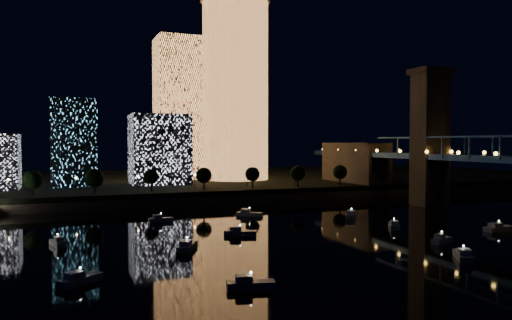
# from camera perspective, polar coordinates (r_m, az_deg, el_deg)

# --- Properties ---
(ground) EXTENTS (520.00, 520.00, 0.00)m
(ground) POSITION_cam_1_polar(r_m,az_deg,el_deg) (116.57, 10.63, -9.44)
(ground) COLOR black
(ground) RESTS_ON ground
(far_bank) EXTENTS (420.00, 160.00, 5.00)m
(far_bank) POSITION_cam_1_polar(r_m,az_deg,el_deg) (264.76, -8.00, -2.47)
(far_bank) COLOR black
(far_bank) RESTS_ON ground
(seawall) EXTENTS (420.00, 6.00, 3.00)m
(seawall) POSITION_cam_1_polar(r_m,az_deg,el_deg) (190.11, -2.58, -4.51)
(seawall) COLOR #6B5E4C
(seawall) RESTS_ON ground
(tower_cylindrical) EXTENTS (34.00, 34.00, 88.25)m
(tower_cylindrical) POSITION_cam_1_polar(r_m,az_deg,el_deg) (247.02, -2.38, 8.08)
(tower_cylindrical) COLOR #E9924A
(tower_cylindrical) RESTS_ON far_bank
(tower_rectangular) EXTENTS (22.01, 22.01, 70.03)m
(tower_rectangular) POSITION_cam_1_polar(r_m,az_deg,el_deg) (253.21, -8.86, 5.82)
(tower_rectangular) COLOR #E9924A
(tower_rectangular) RESTS_ON far_bank
(midrise_blocks) EXTENTS (107.26, 29.45, 36.11)m
(midrise_blocks) POSITION_cam_1_polar(r_m,az_deg,el_deg) (220.48, -21.41, 1.03)
(midrise_blocks) COLOR white
(midrise_blocks) RESTS_ON far_bank
(motorboats) EXTENTS (113.75, 78.69, 2.78)m
(motorboats) POSITION_cam_1_polar(r_m,az_deg,el_deg) (122.28, 5.08, -8.49)
(motorboats) COLOR silver
(motorboats) RESTS_ON ground
(esplanade_trees) EXTENTS (166.34, 6.64, 8.82)m
(esplanade_trees) POSITION_cam_1_polar(r_m,az_deg,el_deg) (187.18, -13.26, -1.91)
(esplanade_trees) COLOR black
(esplanade_trees) RESTS_ON far_bank
(street_lamps) EXTENTS (132.70, 0.70, 5.65)m
(street_lamps) POSITION_cam_1_polar(r_m,az_deg,el_deg) (193.28, -13.34, -2.22)
(street_lamps) COLOR black
(street_lamps) RESTS_ON far_bank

